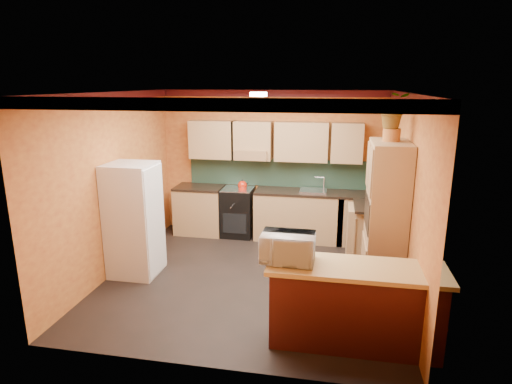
% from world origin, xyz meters
% --- Properties ---
extents(room_shell, '(4.24, 4.24, 2.72)m').
position_xyz_m(room_shell, '(0.02, 0.28, 2.09)').
color(room_shell, black).
rests_on(room_shell, ground).
extents(base_cabinets_back, '(3.65, 0.60, 0.88)m').
position_xyz_m(base_cabinets_back, '(0.02, 1.80, 0.44)').
color(base_cabinets_back, tan).
rests_on(base_cabinets_back, ground).
extents(countertop_back, '(3.65, 0.62, 0.04)m').
position_xyz_m(countertop_back, '(0.02, 1.80, 0.90)').
color(countertop_back, black).
rests_on(countertop_back, base_cabinets_back).
extents(stove, '(0.58, 0.58, 0.91)m').
position_xyz_m(stove, '(-0.61, 1.80, 0.46)').
color(stove, black).
rests_on(stove, ground).
extents(kettle, '(0.21, 0.21, 0.18)m').
position_xyz_m(kettle, '(-0.51, 1.75, 1.00)').
color(kettle, red).
rests_on(kettle, stove).
extents(sink, '(0.48, 0.40, 0.03)m').
position_xyz_m(sink, '(0.79, 1.80, 0.94)').
color(sink, silver).
rests_on(sink, countertop_back).
extents(base_cabinets_right, '(0.60, 0.80, 0.88)m').
position_xyz_m(base_cabinets_right, '(1.80, 1.07, 0.44)').
color(base_cabinets_right, tan).
rests_on(base_cabinets_right, ground).
extents(countertop_right, '(0.62, 0.80, 0.04)m').
position_xyz_m(countertop_right, '(1.80, 1.07, 0.90)').
color(countertop_right, black).
rests_on(countertop_right, base_cabinets_right).
extents(fridge, '(0.68, 0.66, 1.70)m').
position_xyz_m(fridge, '(-1.75, -0.13, 0.85)').
color(fridge, silver).
rests_on(fridge, ground).
extents(pantry, '(0.48, 0.90, 2.10)m').
position_xyz_m(pantry, '(1.85, -0.10, 1.05)').
color(pantry, tan).
rests_on(pantry, ground).
extents(fern_pot, '(0.22, 0.22, 0.16)m').
position_xyz_m(fern_pot, '(1.85, -0.05, 2.18)').
color(fern_pot, '#A96028').
rests_on(fern_pot, pantry).
extents(fern, '(0.43, 0.38, 0.45)m').
position_xyz_m(fern, '(1.85, -0.05, 2.48)').
color(fern, tan).
rests_on(fern, fern_pot).
extents(breakfast_bar, '(1.80, 0.55, 0.88)m').
position_xyz_m(breakfast_bar, '(1.43, -1.40, 0.44)').
color(breakfast_bar, '#471710').
rests_on(breakfast_bar, ground).
extents(bar_top, '(1.90, 0.65, 0.05)m').
position_xyz_m(bar_top, '(1.43, -1.40, 0.91)').
color(bar_top, tan).
rests_on(bar_top, breakfast_bar).
extents(microwave, '(0.58, 0.40, 0.32)m').
position_xyz_m(microwave, '(0.69, -1.40, 1.09)').
color(microwave, silver).
rests_on(microwave, bar_top).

